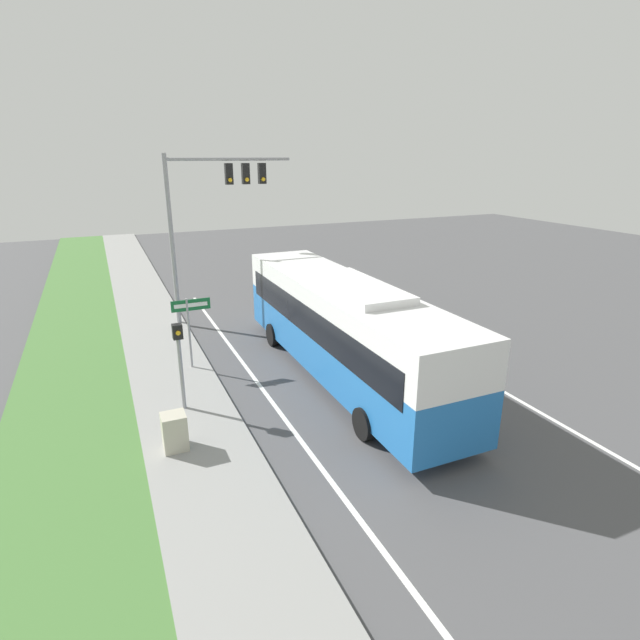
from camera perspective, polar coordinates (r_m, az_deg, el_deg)
The scene contains 10 objects.
ground_plane at distance 15.91m, azimuth 9.24°, elevation -9.59°, with size 80.00×80.00×0.00m, color #4C4C4F.
sidewalk at distance 13.88m, azimuth -13.53°, elevation -14.13°, with size 2.80×80.00×0.12m.
grass_verge at distance 13.86m, azimuth -27.13°, elevation -15.94°, with size 3.60×80.00×0.10m.
lane_divider_near at distance 14.46m, azimuth -3.13°, elevation -12.41°, with size 0.14×30.00×0.01m.
lane_divider_far at distance 17.98m, azimuth 19.00°, elevation -6.99°, with size 0.14×30.00×0.01m.
bus at distance 16.89m, azimuth 2.58°, elevation -0.39°, with size 2.72×12.45×3.58m.
signal_gantry at distance 22.93m, azimuth -12.43°, elevation 12.98°, with size 5.60×0.41×7.47m.
pedestrian_signal at distance 15.13m, azimuth -15.77°, elevation -3.60°, with size 0.28×0.34×2.79m.
street_sign at distance 18.06m, azimuth -14.62°, elevation -0.00°, with size 1.35×0.08×2.68m.
utility_cabinet at distance 13.70m, azimuth -16.28°, elevation -12.15°, with size 0.61×0.59×0.98m.
Camera 1 is at (-7.92, -11.65, 7.40)m, focal length 28.00 mm.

